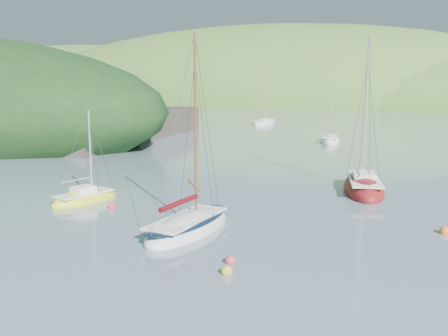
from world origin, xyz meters
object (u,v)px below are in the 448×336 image
at_px(sloop_red, 363,188).
at_px(distant_sloop_c, 264,123).
at_px(distant_sloop_a, 330,141).
at_px(sailboat_yellow, 85,199).
at_px(daysailer_white, 188,227).

distance_m(sloop_red, distant_sloop_c, 56.00).
relative_size(distant_sloop_a, distant_sloop_c, 0.96).
height_order(distant_sloop_a, distant_sloop_c, distant_sloop_c).
bearing_deg(distant_sloop_a, sailboat_yellow, -112.29).
relative_size(sloop_red, distant_sloop_c, 1.13).
relative_size(daysailer_white, distant_sloop_c, 1.03).
distance_m(daysailer_white, sailboat_yellow, 9.16).
xyz_separation_m(sloop_red, distant_sloop_a, (-9.10, 27.19, -0.05)).
distance_m(sailboat_yellow, distant_sloop_a, 38.11).
xyz_separation_m(daysailer_white, distant_sloop_a, (-3.10, 40.27, -0.06)).
bearing_deg(daysailer_white, distant_sloop_c, 109.04).
bearing_deg(distant_sloop_a, distant_sloop_c, 114.34).
bearing_deg(distant_sloop_c, sloop_red, -57.51).
bearing_deg(sailboat_yellow, sloop_red, 47.91).
xyz_separation_m(daysailer_white, sailboat_yellow, (-8.79, 2.59, -0.07)).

